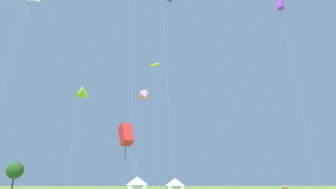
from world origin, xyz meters
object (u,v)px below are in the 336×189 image
Objects in this scene: kite_pink_delta at (145,96)px; festival_tent_center at (137,183)px; kite_lime_delta at (80,94)px; tree_distant_left at (15,170)px; kite_red_box at (126,134)px; kite_purple_box at (281,5)px; kite_yellow_parafoil at (155,65)px; festival_tent_right at (175,184)px.

kite_pink_delta is 19.89m from festival_tent_center.
kite_lime_delta is 53.26m from tree_distant_left.
tree_distant_left is at bearing 120.63° from kite_red_box.
kite_lime_delta reaches higher than kite_red_box.
kite_purple_box is 1.15× the size of kite_yellow_parafoil.
kite_pink_delta is at bearing 85.75° from kite_red_box.
kite_purple_box reaches higher than festival_tent_right.
kite_red_box is at bearing -91.51° from festival_tent_center.
kite_red_box reaches higher than festival_tent_right.
kite_purple_box is at bearing -34.76° from tree_distant_left.
tree_distant_left is at bearing 150.53° from kite_yellow_parafoil.
kite_lime_delta is 3.56× the size of festival_tent_right.
festival_tent_right is (-18.20, 21.62, -33.00)m from kite_purple_box.
kite_lime_delta is 17.52m from kite_pink_delta.
tree_distant_left reaches higher than kite_red_box.
kite_purple_box is 47.49m from festival_tent_center.
tree_distant_left is (-62.22, 43.17, -29.28)m from kite_purple_box.
festival_tent_right is (9.42, 36.88, -4.69)m from kite_red_box.
kite_purple_box reaches higher than kite_lime_delta.
kite_pink_delta is 21.34m from festival_tent_right.
kite_lime_delta reaches higher than festival_tent_center.
festival_tent_center is at bearing -31.21° from tree_distant_left.
kite_pink_delta is (9.90, 13.74, 4.49)m from kite_lime_delta.
kite_lime_delta is 3.20× the size of festival_tent_center.
festival_tent_right is 49.15m from tree_distant_left.
kite_purple_box is 4.64× the size of tree_distant_left.
kite_lime_delta is 28.24m from festival_tent_center.
festival_tent_center reaches higher than festival_tent_right.
kite_lime_delta is 2.05× the size of tree_distant_left.
kite_yellow_parafoil is (12.33, 23.07, 15.94)m from kite_lime_delta.
kite_yellow_parafoil reaches higher than festival_tent_center.
kite_yellow_parafoil is at bearing -29.47° from tree_distant_left.
kite_purple_box is 2.26× the size of kite_lime_delta.
kite_purple_box is at bearing 3.18° from kite_lime_delta.
kite_red_box is at bearing -59.32° from kite_lime_delta.
kite_purple_box is 42.39m from kite_red_box.
kite_red_box is at bearing -96.97° from kite_yellow_parafoil.
kite_red_box is at bearing -94.25° from kite_pink_delta.
kite_pink_delta is at bearing -83.98° from festival_tent_center.
kite_yellow_parafoil is at bearing 83.03° from kite_red_box.
kite_yellow_parafoil is at bearing 75.38° from kite_pink_delta.
tree_distant_left is (-36.61, 31.41, -13.70)m from kite_pink_delta.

